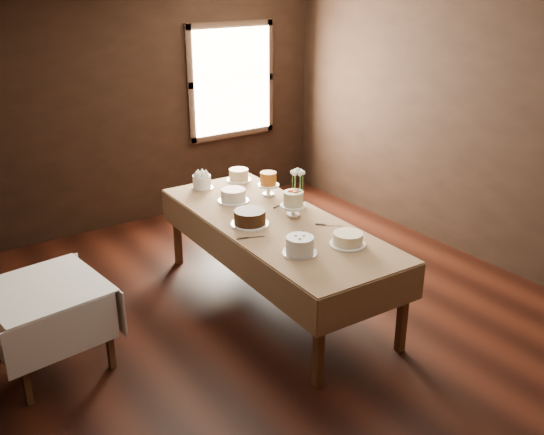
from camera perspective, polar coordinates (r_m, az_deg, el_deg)
The scene contains 21 objects.
floor at distance 5.52m, azimuth 1.21°, elevation -9.82°, with size 5.00×6.00×0.01m, color black.
wall_back at distance 7.47m, azimuth -12.59°, elevation 9.91°, with size 5.00×0.02×2.80m, color black.
wall_right at distance 6.66m, azimuth 19.15°, elevation 7.74°, with size 0.02×6.00×2.80m, color black.
window at distance 7.96m, azimuth -3.73°, elevation 12.59°, with size 1.10×0.05×1.30m, color #FFEABF.
display_table at distance 5.51m, azimuth 0.30°, elevation -0.90°, with size 1.13×2.69×0.82m.
side_table at distance 4.98m, azimuth -20.47°, elevation -6.90°, with size 0.92×0.92×0.70m.
cake_meringue at distance 6.32m, azimuth -6.56°, elevation 3.29°, with size 0.22×0.22×0.14m.
cake_speckled at distance 6.54m, azimuth -3.12°, elevation 3.97°, with size 0.28×0.28×0.12m.
cake_lattice at distance 5.95m, azimuth -3.63°, elevation 2.01°, with size 0.30×0.30×0.11m.
cake_caramel at distance 6.08m, azimuth -0.35°, elevation 3.06°, with size 0.22×0.22×0.25m.
cake_chocolate at distance 5.39m, azimuth -2.08°, elevation -0.02°, with size 0.37×0.37×0.13m.
cake_flowers at distance 5.57m, azimuth 2.00°, elevation 1.19°, with size 0.24×0.24×0.24m.
cake_swirl at distance 4.84m, azimuth 2.61°, elevation -2.65°, with size 0.28×0.28×0.14m.
cake_cream at distance 5.03m, azimuth 7.09°, elevation -2.04°, with size 0.30×0.30×0.11m.
cake_server_a at distance 5.24m, azimuth 2.55°, elevation -1.45°, with size 0.24×0.03×0.01m, color silver.
cake_server_b at distance 5.41m, azimuth 5.82°, elevation -0.76°, with size 0.24×0.03×0.01m, color silver.
cake_server_c at distance 5.68m, azimuth -2.18°, elevation 0.53°, with size 0.24×0.03×0.01m, color silver.
cake_server_d at distance 5.89m, azimuth 1.11°, elevation 1.35°, with size 0.24×0.03×0.01m, color silver.
cake_server_e at distance 5.15m, azimuth -1.51°, elevation -1.83°, with size 0.24×0.03×0.01m, color silver.
flower_vase at distance 5.84m, azimuth 2.38°, elevation 1.86°, with size 0.14×0.14×0.15m, color #2D2823.
flower_bouquet at distance 5.78m, azimuth 2.41°, elevation 3.65°, with size 0.14×0.14×0.20m, color white, non-canonical shape.
Camera 1 is at (-2.77, -3.77, 2.93)m, focal length 40.33 mm.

